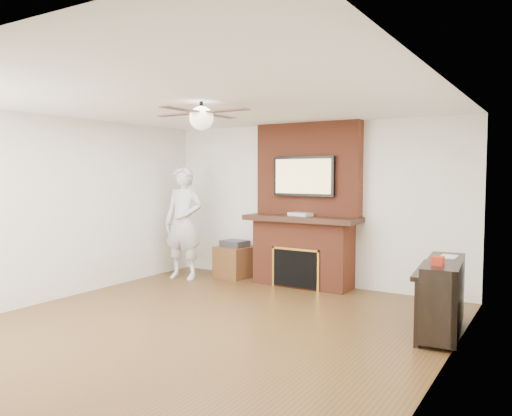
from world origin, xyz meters
The scene contains 13 objects.
room_shell centered at (0.00, 0.00, 1.25)m, with size 5.36×5.86×2.86m.
fireplace centered at (0.00, 2.55, 1.00)m, with size 1.78×0.64×2.50m.
tv centered at (0.00, 2.50, 1.68)m, with size 1.00×0.08×0.60m.
ceiling_fan centered at (0.00, 0.00, 2.33)m, with size 1.21×1.21×0.31m.
person centered at (-1.90, 1.95, 0.92)m, with size 0.67×0.45×1.84m, color silver.
side_table centered at (-1.25, 2.48, 0.28)m, with size 0.60×0.60×0.61m.
piano centered at (2.30, 1.19, 0.43)m, with size 0.58×1.26×0.89m.
cable_box centered at (-0.03, 2.45, 1.10)m, with size 0.35×0.20×0.05m, color silver.
candle_orange centered at (-0.10, 2.39, 0.06)m, with size 0.07×0.07×0.11m, color orange.
candle_green centered at (-0.10, 2.36, 0.04)m, with size 0.07×0.07×0.08m, color #3F6D2B.
candle_cream centered at (0.14, 2.33, 0.05)m, with size 0.07×0.07×0.10m, color beige.
candle_blue centered at (0.27, 2.38, 0.04)m, with size 0.06×0.06×0.07m, color #2C5086.
candle_cream_extra centered at (-0.29, 2.33, 0.05)m, with size 0.07×0.07×0.10m, color #BDE9B9.
Camera 1 is at (3.36, -4.32, 1.73)m, focal length 35.00 mm.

